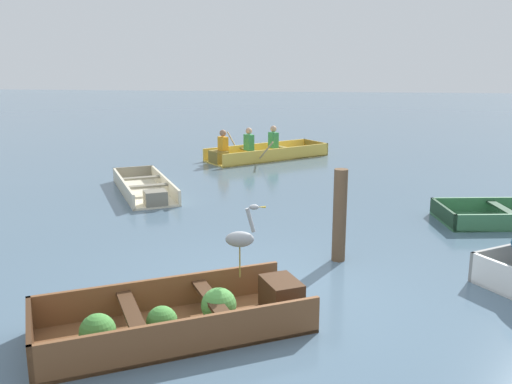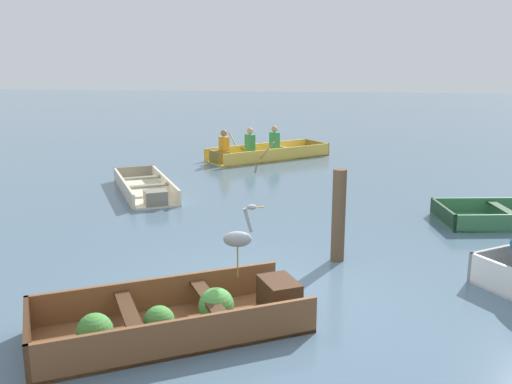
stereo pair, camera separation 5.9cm
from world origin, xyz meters
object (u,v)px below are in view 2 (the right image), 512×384
Objects in this scene: dinghy_wooden_brown_foreground at (178,317)px; mooring_post at (339,216)px; skiff_cream_near_moored at (146,189)px; rowboat_yellow_with_crew at (261,152)px; heron_on_dinghy at (239,237)px.

mooring_post is at bearing 55.04° from dinghy_wooden_brown_foreground.
skiff_cream_near_moored is 0.85× the size of rowboat_yellow_with_crew.
rowboat_yellow_with_crew is at bearing 95.49° from heron_on_dinghy.
heron_on_dinghy reaches higher than dinghy_wooden_brown_foreground.
skiff_cream_near_moored is (-2.31, 5.93, -0.06)m from dinghy_wooden_brown_foreground.
skiff_cream_near_moored is at bearing 138.56° from mooring_post.
skiff_cream_near_moored is at bearing 111.25° from dinghy_wooden_brown_foreground.
heron_on_dinghy is at bearing -121.81° from mooring_post.
mooring_post is (1.13, 1.82, -0.23)m from heron_on_dinghy.
skiff_cream_near_moored is 4.83m from rowboat_yellow_with_crew.
rowboat_yellow_with_crew is (1.93, 4.42, 0.09)m from skiff_cream_near_moored.
heron_on_dinghy reaches higher than rowboat_yellow_with_crew.
heron_on_dinghy is (0.94, -9.77, 0.69)m from rowboat_yellow_with_crew.
dinghy_wooden_brown_foreground reaches higher than skiff_cream_near_moored.
heron_on_dinghy reaches higher than skiff_cream_near_moored.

